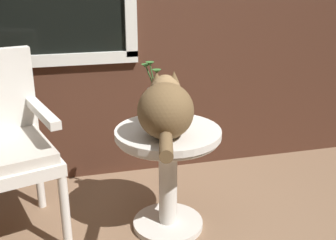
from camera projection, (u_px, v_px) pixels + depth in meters
name	position (u px, v px, depth m)	size (l,w,h in m)	color
ground_plane	(142.00, 238.00, 2.09)	(6.00, 6.00, 0.00)	#7F6047
wicker_side_table	(168.00, 159.00, 2.06)	(0.53, 0.53, 0.55)	silver
cat	(166.00, 108.00, 1.89)	(0.32, 0.59, 0.27)	brown
pewter_vase_with_ivy	(155.00, 103.00, 2.11)	(0.12, 0.13, 0.31)	gray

